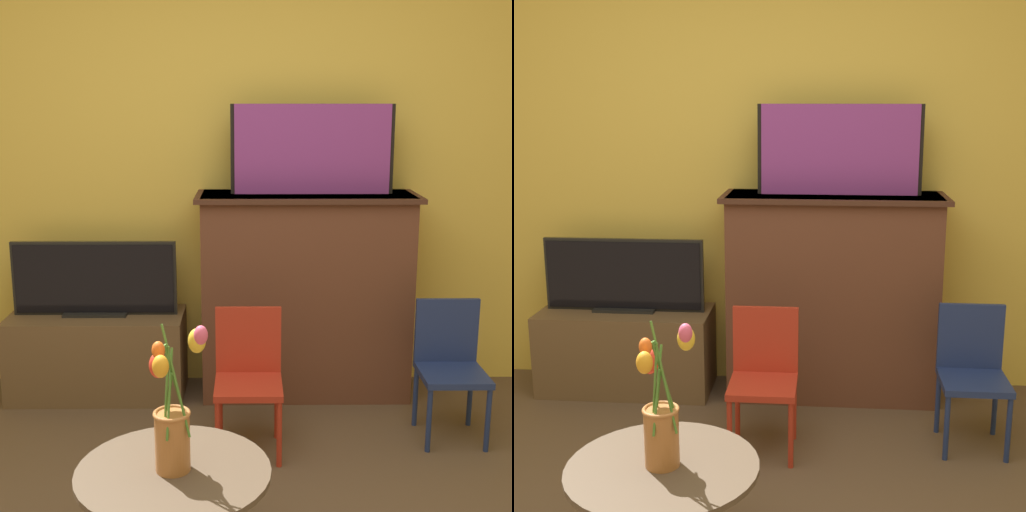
{
  "view_description": "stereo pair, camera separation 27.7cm",
  "coord_description": "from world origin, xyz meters",
  "views": [
    {
      "loc": [
        0.07,
        -1.76,
        1.59
      ],
      "look_at": [
        0.1,
        1.2,
        0.92
      ],
      "focal_mm": 50.0,
      "sensor_mm": 36.0,
      "label": 1
    },
    {
      "loc": [
        0.35,
        -1.75,
        1.59
      ],
      "look_at": [
        0.1,
        1.2,
        0.92
      ],
      "focal_mm": 50.0,
      "sensor_mm": 36.0,
      "label": 2
    }
  ],
  "objects": [
    {
      "name": "chair_blue",
      "position": [
        1.02,
        1.41,
        0.37
      ],
      "size": [
        0.3,
        0.3,
        0.65
      ],
      "color": "navy",
      "rests_on": "ground"
    },
    {
      "name": "painting",
      "position": [
        0.4,
        1.92,
        1.32
      ],
      "size": [
        0.84,
        0.03,
        0.46
      ],
      "color": "black",
      "rests_on": "fireplace_mantel"
    },
    {
      "name": "tv_stand",
      "position": [
        -0.75,
        1.88,
        0.23
      ],
      "size": [
        0.93,
        0.39,
        0.45
      ],
      "color": "brown",
      "rests_on": "ground"
    },
    {
      "name": "side_table",
      "position": [
        -0.17,
        0.31,
        0.28
      ],
      "size": [
        0.63,
        0.63,
        0.43
      ],
      "color": "#4C3D2D",
      "rests_on": "ground"
    },
    {
      "name": "fireplace_mantel",
      "position": [
        0.38,
        1.91,
        0.56
      ],
      "size": [
        1.15,
        0.41,
        1.09
      ],
      "color": "brown",
      "rests_on": "ground"
    },
    {
      "name": "chair_red",
      "position": [
        0.07,
        1.28,
        0.37
      ],
      "size": [
        0.3,
        0.3,
        0.65
      ],
      "color": "#B22D1E",
      "rests_on": "ground"
    },
    {
      "name": "vase_tulips",
      "position": [
        -0.16,
        0.31,
        0.61
      ],
      "size": [
        0.2,
        0.23,
        0.5
      ],
      "color": "#AD6B38",
      "rests_on": "side_table"
    },
    {
      "name": "wall_back",
      "position": [
        0.0,
        2.13,
        1.35
      ],
      "size": [
        8.0,
        0.06,
        2.7
      ],
      "color": "#EAC651",
      "rests_on": "ground"
    },
    {
      "name": "tv_monitor",
      "position": [
        -0.75,
        1.89,
        0.64
      ],
      "size": [
        0.87,
        0.12,
        0.4
      ],
      "color": "black",
      "rests_on": "tv_stand"
    }
  ]
}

